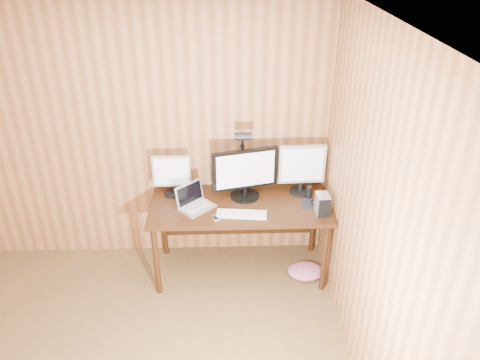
{
  "coord_description": "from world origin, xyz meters",
  "views": [
    {
      "loc": [
        0.82,
        -1.92,
        2.95
      ],
      "look_at": [
        0.93,
        1.58,
        1.02
      ],
      "focal_mm": 35.0,
      "sensor_mm": 36.0,
      "label": 1
    }
  ],
  "objects_px": {
    "laptop": "(194,202)",
    "hard_drive": "(322,204)",
    "desk": "(240,211)",
    "desk_lamp": "(243,151)",
    "keyboard": "(242,214)",
    "mouse": "(314,203)",
    "phone": "(216,218)",
    "monitor_center": "(245,173)",
    "monitor_right": "(302,168)",
    "monitor_left": "(172,175)",
    "speaker": "(309,192)"
  },
  "relations": [
    {
      "from": "monitor_right",
      "to": "speaker",
      "type": "xyz_separation_m",
      "value": [
        0.06,
        -0.1,
        -0.2
      ]
    },
    {
      "from": "laptop",
      "to": "mouse",
      "type": "xyz_separation_m",
      "value": [
        1.07,
        0.0,
        -0.03
      ]
    },
    {
      "from": "desk",
      "to": "mouse",
      "type": "distance_m",
      "value": 0.68
    },
    {
      "from": "monitor_left",
      "to": "keyboard",
      "type": "xyz_separation_m",
      "value": [
        0.62,
        -0.37,
        -0.2
      ]
    },
    {
      "from": "monitor_left",
      "to": "phone",
      "type": "height_order",
      "value": "monitor_left"
    },
    {
      "from": "laptop",
      "to": "hard_drive",
      "type": "xyz_separation_m",
      "value": [
        1.11,
        -0.13,
        0.04
      ]
    },
    {
      "from": "monitor_center",
      "to": "hard_drive",
      "type": "xyz_separation_m",
      "value": [
        0.65,
        -0.29,
        -0.16
      ]
    },
    {
      "from": "speaker",
      "to": "mouse",
      "type": "bearing_deg",
      "value": -76.42
    },
    {
      "from": "monitor_right",
      "to": "hard_drive",
      "type": "height_order",
      "value": "monitor_right"
    },
    {
      "from": "laptop",
      "to": "speaker",
      "type": "relative_size",
      "value": 3.19
    },
    {
      "from": "speaker",
      "to": "phone",
      "type": "bearing_deg",
      "value": -159.36
    },
    {
      "from": "keyboard",
      "to": "desk",
      "type": "bearing_deg",
      "value": 98.0
    },
    {
      "from": "hard_drive",
      "to": "desk_lamp",
      "type": "height_order",
      "value": "desk_lamp"
    },
    {
      "from": "monitor_left",
      "to": "monitor_right",
      "type": "bearing_deg",
      "value": -0.02
    },
    {
      "from": "desk",
      "to": "desk_lamp",
      "type": "distance_m",
      "value": 0.55
    },
    {
      "from": "phone",
      "to": "laptop",
      "type": "bearing_deg",
      "value": 125.12
    },
    {
      "from": "mouse",
      "to": "desk_lamp",
      "type": "distance_m",
      "value": 0.78
    },
    {
      "from": "hard_drive",
      "to": "phone",
      "type": "relative_size",
      "value": 1.67
    },
    {
      "from": "hard_drive",
      "to": "phone",
      "type": "bearing_deg",
      "value": -178.88
    },
    {
      "from": "keyboard",
      "to": "mouse",
      "type": "relative_size",
      "value": 4.36
    },
    {
      "from": "keyboard",
      "to": "speaker",
      "type": "height_order",
      "value": "speaker"
    },
    {
      "from": "monitor_right",
      "to": "keyboard",
      "type": "distance_m",
      "value": 0.72
    },
    {
      "from": "monitor_right",
      "to": "laptop",
      "type": "distance_m",
      "value": 1.02
    },
    {
      "from": "speaker",
      "to": "desk",
      "type": "bearing_deg",
      "value": -178.61
    },
    {
      "from": "desk",
      "to": "keyboard",
      "type": "bearing_deg",
      "value": -87.92
    },
    {
      "from": "phone",
      "to": "speaker",
      "type": "distance_m",
      "value": 0.9
    },
    {
      "from": "phone",
      "to": "desk_lamp",
      "type": "xyz_separation_m",
      "value": [
        0.24,
        0.45,
        0.4
      ]
    },
    {
      "from": "keyboard",
      "to": "hard_drive",
      "type": "height_order",
      "value": "hard_drive"
    },
    {
      "from": "hard_drive",
      "to": "keyboard",
      "type": "bearing_deg",
      "value": 178.74
    },
    {
      "from": "desk",
      "to": "desk_lamp",
      "type": "xyz_separation_m",
      "value": [
        0.03,
        0.15,
        0.53
      ]
    },
    {
      "from": "mouse",
      "to": "hard_drive",
      "type": "xyz_separation_m",
      "value": [
        0.04,
        -0.13,
        0.07
      ]
    },
    {
      "from": "hard_drive",
      "to": "desk_lamp",
      "type": "relative_size",
      "value": 0.26
    },
    {
      "from": "monitor_left",
      "to": "desk_lamp",
      "type": "xyz_separation_m",
      "value": [
        0.64,
        0.04,
        0.2
      ]
    },
    {
      "from": "monitor_left",
      "to": "hard_drive",
      "type": "relative_size",
      "value": 2.22
    },
    {
      "from": "monitor_left",
      "to": "speaker",
      "type": "xyz_separation_m",
      "value": [
        1.24,
        -0.1,
        -0.15
      ]
    },
    {
      "from": "laptop",
      "to": "keyboard",
      "type": "distance_m",
      "value": 0.44
    },
    {
      "from": "monitor_center",
      "to": "desk_lamp",
      "type": "bearing_deg",
      "value": 85.94
    },
    {
      "from": "laptop",
      "to": "mouse",
      "type": "height_order",
      "value": "laptop"
    },
    {
      "from": "monitor_right",
      "to": "phone",
      "type": "distance_m",
      "value": 0.91
    },
    {
      "from": "monitor_right",
      "to": "speaker",
      "type": "relative_size",
      "value": 4.16
    },
    {
      "from": "monitor_center",
      "to": "monitor_right",
      "type": "distance_m",
      "value": 0.52
    },
    {
      "from": "monitor_left",
      "to": "phone",
      "type": "distance_m",
      "value": 0.61
    },
    {
      "from": "mouse",
      "to": "phone",
      "type": "relative_size",
      "value": 0.97
    },
    {
      "from": "monitor_center",
      "to": "monitor_left",
      "type": "distance_m",
      "value": 0.66
    },
    {
      "from": "monitor_right",
      "to": "monitor_left",
      "type": "bearing_deg",
      "value": 177.62
    },
    {
      "from": "speaker",
      "to": "monitor_center",
      "type": "bearing_deg",
      "value": 176.48
    },
    {
      "from": "monitor_left",
      "to": "speaker",
      "type": "bearing_deg",
      "value": -4.59
    },
    {
      "from": "laptop",
      "to": "monitor_left",
      "type": "bearing_deg",
      "value": 88.78
    },
    {
      "from": "desk",
      "to": "desk_lamp",
      "type": "height_order",
      "value": "desk_lamp"
    },
    {
      "from": "desk",
      "to": "laptop",
      "type": "xyz_separation_m",
      "value": [
        -0.4,
        -0.11,
        0.17
      ]
    }
  ]
}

